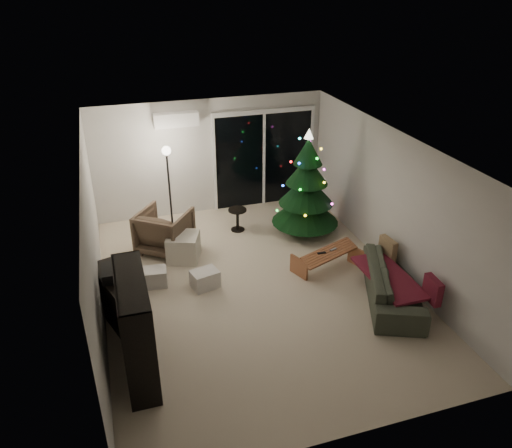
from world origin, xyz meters
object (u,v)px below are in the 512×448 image
at_px(bookshelf, 122,330).
at_px(christmas_tree, 307,183).
at_px(sofa, 393,283).
at_px(armchair, 165,231).
at_px(coffee_table, 329,261).
at_px(media_cabinet, 119,297).

bearing_deg(bookshelf, christmas_tree, 17.37).
height_order(sofa, christmas_tree, christmas_tree).
relative_size(bookshelf, christmas_tree, 0.66).
bearing_deg(sofa, armchair, 73.96).
xyz_separation_m(bookshelf, sofa, (4.30, 0.44, -0.43)).
distance_m(coffee_table, christmas_tree, 1.75).
relative_size(bookshelf, media_cabinet, 1.20).
xyz_separation_m(armchair, christmas_tree, (2.83, -0.13, 0.68)).
distance_m(media_cabinet, sofa, 4.38).
xyz_separation_m(bookshelf, coffee_table, (3.66, 1.52, -0.53)).
relative_size(media_cabinet, christmas_tree, 0.55).
height_order(armchair, coffee_table, armchair).
bearing_deg(media_cabinet, armchair, 44.25).
relative_size(armchair, coffee_table, 0.76).
relative_size(armchair, christmas_tree, 0.42).
relative_size(armchair, sofa, 0.45).
relative_size(bookshelf, armchair, 1.58).
bearing_deg(bookshelf, armchair, 51.80).
distance_m(armchair, coffee_table, 3.14).
bearing_deg(coffee_table, armchair, 127.46).
distance_m(media_cabinet, armchair, 2.13).
bearing_deg(christmas_tree, coffee_table, -95.86).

